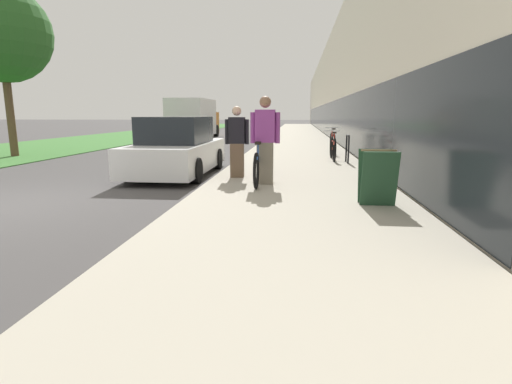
% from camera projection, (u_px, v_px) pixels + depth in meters
% --- Properties ---
extents(sidewalk_slab, '(3.94, 70.00, 0.14)m').
position_uv_depth(sidewalk_slab, '(298.00, 137.00, 26.93)').
color(sidewalk_slab, '#B2AA99').
rests_on(sidewalk_slab, ground).
extents(storefront_facade, '(10.01, 70.00, 6.84)m').
position_uv_depth(storefront_facade, '(383.00, 92.00, 33.39)').
color(storefront_facade, beige).
rests_on(storefront_facade, ground).
extents(lawn_strip, '(7.23, 70.00, 0.03)m').
position_uv_depth(lawn_strip, '(143.00, 134.00, 32.10)').
color(lawn_strip, '#3D7533').
rests_on(lawn_strip, ground).
extents(tandem_bicycle, '(0.52, 2.72, 0.91)m').
position_uv_depth(tandem_bicycle, '(261.00, 163.00, 8.76)').
color(tandem_bicycle, black).
rests_on(tandem_bicycle, sidewalk_slab).
extents(person_rider, '(0.62, 0.24, 1.82)m').
position_uv_depth(person_rider, '(265.00, 140.00, 8.31)').
color(person_rider, '#756B5B').
rests_on(person_rider, sidewalk_slab).
extents(person_bystander, '(0.55, 0.22, 1.63)m').
position_uv_depth(person_bystander, '(237.00, 142.00, 9.22)').
color(person_bystander, brown).
rests_on(person_bystander, sidewalk_slab).
extents(bike_rack_hoop, '(0.05, 0.60, 0.84)m').
position_uv_depth(bike_rack_hoop, '(348.00, 146.00, 12.07)').
color(bike_rack_hoop, black).
rests_on(bike_rack_hoop, sidewalk_slab).
extents(cruiser_bike_nearest, '(0.52, 1.85, 0.92)m').
position_uv_depth(cruiser_bike_nearest, '(333.00, 148.00, 12.91)').
color(cruiser_bike_nearest, black).
rests_on(cruiser_bike_nearest, sidewalk_slab).
extents(cruiser_bike_middle, '(0.52, 1.87, 0.96)m').
position_uv_depth(cruiser_bike_middle, '(332.00, 142.00, 15.12)').
color(cruiser_bike_middle, black).
rests_on(cruiser_bike_middle, sidewalk_slab).
extents(sandwich_board_sign, '(0.56, 0.56, 0.90)m').
position_uv_depth(sandwich_board_sign, '(377.00, 177.00, 6.46)').
color(sandwich_board_sign, '#23472D').
rests_on(sandwich_board_sign, sidewalk_slab).
extents(parked_sedan_curbside, '(1.84, 4.20, 1.53)m').
position_uv_depth(parked_sedan_curbside, '(177.00, 149.00, 10.52)').
color(parked_sedan_curbside, white).
rests_on(parked_sedan_curbside, ground).
extents(moving_truck, '(2.36, 6.18, 2.56)m').
position_uv_depth(moving_truck, '(194.00, 119.00, 26.65)').
color(moving_truck, orange).
rests_on(moving_truck, ground).
extents(street_tree_near, '(3.47, 3.47, 6.19)m').
position_uv_depth(street_tree_near, '(1.00, 34.00, 14.38)').
color(street_tree_near, brown).
rests_on(street_tree_near, ground).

